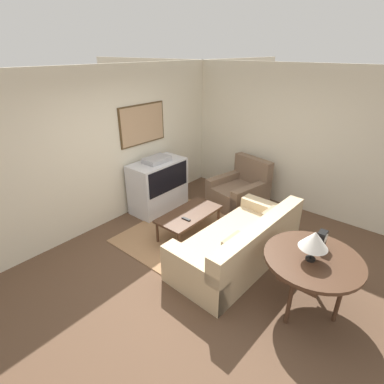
% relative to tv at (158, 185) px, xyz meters
% --- Properties ---
extents(ground_plane, '(12.00, 12.00, 0.00)m').
position_rel_tv_xyz_m(ground_plane, '(-0.80, -1.75, -0.51)').
color(ground_plane, brown).
extents(wall_back, '(12.00, 0.10, 2.70)m').
position_rel_tv_xyz_m(wall_back, '(-0.79, 0.38, 0.85)').
color(wall_back, beige).
rests_on(wall_back, ground_plane).
extents(wall_right, '(0.06, 12.00, 2.70)m').
position_rel_tv_xyz_m(wall_right, '(1.83, -1.75, 0.84)').
color(wall_right, beige).
rests_on(wall_right, ground_plane).
extents(area_rug, '(2.05, 1.63, 0.01)m').
position_rel_tv_xyz_m(area_rug, '(-0.36, -0.97, -0.50)').
color(area_rug, '#99704C').
rests_on(area_rug, ground_plane).
extents(tv, '(1.10, 0.60, 1.08)m').
position_rel_tv_xyz_m(tv, '(0.00, 0.00, 0.00)').
color(tv, silver).
rests_on(tv, ground_plane).
extents(couch, '(2.17, 1.07, 0.80)m').
position_rel_tv_xyz_m(couch, '(-0.40, -2.12, -0.22)').
color(couch, '#CCB289').
rests_on(couch, ground_plane).
extents(armchair, '(1.15, 1.05, 0.94)m').
position_rel_tv_xyz_m(armchair, '(1.16, -1.14, -0.22)').
color(armchair, brown).
rests_on(armchair, ground_plane).
extents(coffee_table, '(1.15, 0.57, 0.41)m').
position_rel_tv_xyz_m(coffee_table, '(-0.32, -1.07, -0.13)').
color(coffee_table, '#472D1E').
rests_on(coffee_table, ground_plane).
extents(console_table, '(1.12, 1.12, 0.74)m').
position_rel_tv_xyz_m(console_table, '(-0.61, -3.21, 0.17)').
color(console_table, '#472D1E').
rests_on(console_table, ground_plane).
extents(table_lamp, '(0.32, 0.32, 0.37)m').
position_rel_tv_xyz_m(table_lamp, '(-0.68, -3.19, 0.50)').
color(table_lamp, black).
rests_on(table_lamp, console_table).
extents(mantel_clock, '(0.13, 0.10, 0.22)m').
position_rel_tv_xyz_m(mantel_clock, '(-0.37, -3.19, 0.34)').
color(mantel_clock, black).
rests_on(mantel_clock, console_table).
extents(remote, '(0.05, 0.16, 0.02)m').
position_rel_tv_xyz_m(remote, '(-0.51, -1.17, -0.08)').
color(remote, black).
rests_on(remote, coffee_table).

